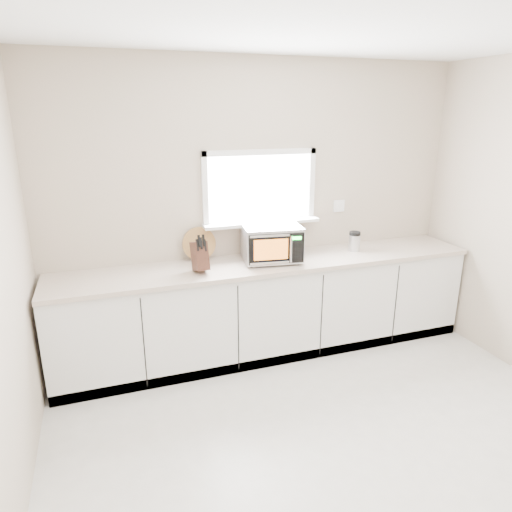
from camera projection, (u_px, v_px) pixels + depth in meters
name	position (u px, v px, depth m)	size (l,w,h in m)	color
ground	(361.00, 474.00, 2.94)	(4.00, 4.00, 0.00)	beige
back_wall	(259.00, 207.00, 4.32)	(4.00, 0.17, 2.70)	#B1A58D
cabinets	(269.00, 309.00, 4.33)	(3.92, 0.60, 0.88)	silver
countertop	(270.00, 263.00, 4.18)	(3.92, 0.64, 0.04)	beige
microwave	(272.00, 243.00, 4.14)	(0.56, 0.48, 0.33)	black
knife_block	(200.00, 255.00, 3.86)	(0.13, 0.24, 0.34)	#3F2116
cutting_board	(199.00, 244.00, 4.17)	(0.31, 0.31, 0.02)	olive
coffee_grinder	(354.00, 241.00, 4.46)	(0.13, 0.13, 0.20)	silver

